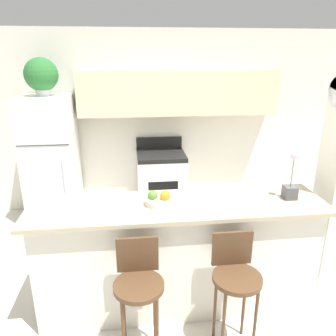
# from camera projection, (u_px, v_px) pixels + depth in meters

# --- Properties ---
(ground_plane) EXTENTS (14.00, 14.00, 0.00)m
(ground_plane) POSITION_uv_depth(u_px,v_px,m) (177.00, 303.00, 3.06)
(ground_plane) COLOR beige
(wall_back) EXTENTS (5.60, 0.38, 2.55)m
(wall_back) POSITION_uv_depth(u_px,v_px,m) (164.00, 111.00, 4.65)
(wall_back) COLOR silver
(wall_back) RESTS_ON ground_plane
(counter_bar) EXTENTS (2.50, 0.63, 1.02)m
(counter_bar) POSITION_uv_depth(u_px,v_px,m) (178.00, 256.00, 2.90)
(counter_bar) COLOR silver
(counter_bar) RESTS_ON ground_plane
(refrigerator) EXTENTS (0.65, 0.70, 1.72)m
(refrigerator) POSITION_uv_depth(u_px,v_px,m) (52.00, 161.00, 4.37)
(refrigerator) COLOR white
(refrigerator) RESTS_ON ground_plane
(stove_range) EXTENTS (0.66, 0.62, 1.07)m
(stove_range) POSITION_uv_depth(u_px,v_px,m) (161.00, 183.00, 4.70)
(stove_range) COLOR white
(stove_range) RESTS_ON ground_plane
(bar_stool_left) EXTENTS (0.37, 0.37, 0.95)m
(bar_stool_left) POSITION_uv_depth(u_px,v_px,m) (139.00, 285.00, 2.36)
(bar_stool_left) COLOR #4C331E
(bar_stool_left) RESTS_ON ground_plane
(bar_stool_right) EXTENTS (0.37, 0.37, 0.95)m
(bar_stool_right) POSITION_uv_depth(u_px,v_px,m) (235.00, 277.00, 2.44)
(bar_stool_right) COLOR #4C331E
(bar_stool_right) RESTS_ON ground_plane
(potted_plant_on_fridge) EXTENTS (0.41, 0.41, 0.46)m
(potted_plant_on_fridge) POSITION_uv_depth(u_px,v_px,m) (41.00, 75.00, 4.01)
(potted_plant_on_fridge) COLOR silver
(potted_plant_on_fridge) RESTS_ON refrigerator
(orchid_vase) EXTENTS (0.10, 0.10, 0.43)m
(orchid_vase) POSITION_uv_depth(u_px,v_px,m) (291.00, 185.00, 2.79)
(orchid_vase) COLOR #4C4C51
(orchid_vase) RESTS_ON counter_bar
(fruit_bowl) EXTENTS (0.23, 0.23, 0.12)m
(fruit_bowl) POSITION_uv_depth(u_px,v_px,m) (159.00, 200.00, 2.71)
(fruit_bowl) COLOR silver
(fruit_bowl) RESTS_ON counter_bar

